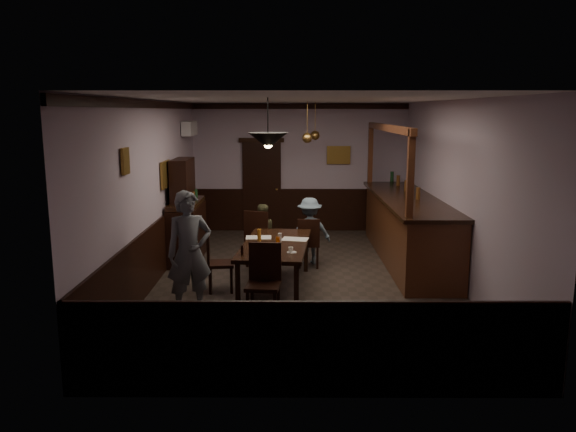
{
  "coord_description": "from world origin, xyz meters",
  "views": [
    {
      "loc": [
        -0.23,
        -9.17,
        2.82
      ],
      "look_at": [
        -0.27,
        -0.29,
        1.15
      ],
      "focal_mm": 35.0,
      "sensor_mm": 36.0,
      "label": 1
    }
  ],
  "objects_px": {
    "person_standing": "(189,253)",
    "soda_can": "(278,241)",
    "coffee_cup": "(291,249)",
    "chair_far_left": "(258,236)",
    "pendant_iron": "(268,141)",
    "chair_near": "(264,278)",
    "person_seated_left": "(262,233)",
    "dining_table": "(275,247)",
    "pendant_brass_mid": "(307,138)",
    "sideboard": "(186,220)",
    "pendant_brass_far": "(315,136)",
    "bar_counter": "(407,227)",
    "chair_far_right": "(309,241)",
    "person_seated_right": "(309,231)",
    "chair_side": "(216,259)"
  },
  "relations": [
    {
      "from": "person_seated_left",
      "to": "sideboard",
      "type": "bearing_deg",
      "value": -17.35
    },
    {
      "from": "dining_table",
      "to": "chair_far_left",
      "type": "relative_size",
      "value": 2.18
    },
    {
      "from": "person_seated_right",
      "to": "coffee_cup",
      "type": "distance_m",
      "value": 2.15
    },
    {
      "from": "soda_can",
      "to": "pendant_brass_mid",
      "type": "bearing_deg",
      "value": 77.84
    },
    {
      "from": "pendant_iron",
      "to": "pendant_brass_mid",
      "type": "distance_m",
      "value": 3.21
    },
    {
      "from": "chair_far_left",
      "to": "chair_side",
      "type": "xyz_separation_m",
      "value": [
        -0.6,
        -1.43,
        -0.06
      ]
    },
    {
      "from": "chair_far_right",
      "to": "coffee_cup",
      "type": "height_order",
      "value": "chair_far_right"
    },
    {
      "from": "dining_table",
      "to": "person_standing",
      "type": "distance_m",
      "value": 1.64
    },
    {
      "from": "chair_near",
      "to": "person_seated_left",
      "type": "relative_size",
      "value": 0.93
    },
    {
      "from": "chair_near",
      "to": "pendant_iron",
      "type": "xyz_separation_m",
      "value": [
        0.05,
        0.51,
        1.84
      ]
    },
    {
      "from": "chair_far_right",
      "to": "pendant_brass_far",
      "type": "bearing_deg",
      "value": -92.35
    },
    {
      "from": "chair_near",
      "to": "sideboard",
      "type": "height_order",
      "value": "sideboard"
    },
    {
      "from": "person_seated_right",
      "to": "soda_can",
      "type": "xyz_separation_m",
      "value": [
        -0.55,
        -1.59,
        0.19
      ]
    },
    {
      "from": "dining_table",
      "to": "chair_near",
      "type": "xyz_separation_m",
      "value": [
        -0.12,
        -1.31,
        -0.12
      ]
    },
    {
      "from": "chair_side",
      "to": "chair_far_left",
      "type": "bearing_deg",
      "value": -29.08
    },
    {
      "from": "soda_can",
      "to": "pendant_iron",
      "type": "xyz_separation_m",
      "value": [
        -0.12,
        -0.71,
        1.6
      ]
    },
    {
      "from": "chair_far_left",
      "to": "person_standing",
      "type": "height_order",
      "value": "person_standing"
    },
    {
      "from": "pendant_brass_far",
      "to": "pendant_iron",
      "type": "bearing_deg",
      "value": -101.29
    },
    {
      "from": "soda_can",
      "to": "bar_counter",
      "type": "distance_m",
      "value": 3.04
    },
    {
      "from": "chair_near",
      "to": "pendant_brass_far",
      "type": "bearing_deg",
      "value": 85.26
    },
    {
      "from": "pendant_brass_mid",
      "to": "dining_table",
      "type": "bearing_deg",
      "value": -103.57
    },
    {
      "from": "person_standing",
      "to": "person_seated_right",
      "type": "height_order",
      "value": "person_standing"
    },
    {
      "from": "coffee_cup",
      "to": "person_seated_right",
      "type": "bearing_deg",
      "value": 85.97
    },
    {
      "from": "pendant_iron",
      "to": "soda_can",
      "type": "bearing_deg",
      "value": 80.63
    },
    {
      "from": "pendant_iron",
      "to": "person_seated_left",
      "type": "bearing_deg",
      "value": 95.45
    },
    {
      "from": "dining_table",
      "to": "sideboard",
      "type": "distance_m",
      "value": 2.48
    },
    {
      "from": "chair_far_left",
      "to": "pendant_brass_mid",
      "type": "relative_size",
      "value": 1.3
    },
    {
      "from": "person_standing",
      "to": "soda_can",
      "type": "distance_m",
      "value": 1.6
    },
    {
      "from": "pendant_iron",
      "to": "chair_side",
      "type": "bearing_deg",
      "value": 142.38
    },
    {
      "from": "chair_far_left",
      "to": "chair_far_right",
      "type": "distance_m",
      "value": 0.92
    },
    {
      "from": "person_standing",
      "to": "chair_far_left",
      "type": "bearing_deg",
      "value": 46.82
    },
    {
      "from": "person_standing",
      "to": "pendant_iron",
      "type": "height_order",
      "value": "pendant_iron"
    },
    {
      "from": "sideboard",
      "to": "pendant_brass_mid",
      "type": "relative_size",
      "value": 2.39
    },
    {
      "from": "chair_side",
      "to": "chair_near",
      "type": "bearing_deg",
      "value": -151.7
    },
    {
      "from": "person_seated_left",
      "to": "soda_can",
      "type": "bearing_deg",
      "value": 91.2
    },
    {
      "from": "person_seated_left",
      "to": "pendant_iron",
      "type": "height_order",
      "value": "pendant_iron"
    },
    {
      "from": "sideboard",
      "to": "bar_counter",
      "type": "xyz_separation_m",
      "value": [
        4.2,
        -0.01,
        -0.13
      ]
    },
    {
      "from": "chair_far_left",
      "to": "chair_far_right",
      "type": "relative_size",
      "value": 1.14
    },
    {
      "from": "chair_near",
      "to": "pendant_brass_mid",
      "type": "relative_size",
      "value": 1.29
    },
    {
      "from": "chair_side",
      "to": "sideboard",
      "type": "bearing_deg",
      "value": 16.55
    },
    {
      "from": "sideboard",
      "to": "pendant_brass_mid",
      "type": "xyz_separation_m",
      "value": [
        2.31,
        0.58,
        1.52
      ]
    },
    {
      "from": "chair_near",
      "to": "soda_can",
      "type": "distance_m",
      "value": 1.25
    },
    {
      "from": "chair_side",
      "to": "person_seated_left",
      "type": "bearing_deg",
      "value": -26.96
    },
    {
      "from": "coffee_cup",
      "to": "chair_far_left",
      "type": "bearing_deg",
      "value": 112.48
    },
    {
      "from": "chair_far_right",
      "to": "pendant_iron",
      "type": "height_order",
      "value": "pendant_iron"
    },
    {
      "from": "bar_counter",
      "to": "pendant_brass_mid",
      "type": "height_order",
      "value": "pendant_brass_mid"
    },
    {
      "from": "soda_can",
      "to": "pendant_brass_far",
      "type": "height_order",
      "value": "pendant_brass_far"
    },
    {
      "from": "chair_side",
      "to": "bar_counter",
      "type": "xyz_separation_m",
      "value": [
        3.4,
        1.88,
        0.13
      ]
    },
    {
      "from": "coffee_cup",
      "to": "dining_table",
      "type": "bearing_deg",
      "value": 117.01
    },
    {
      "from": "person_seated_left",
      "to": "sideboard",
      "type": "distance_m",
      "value": 1.47
    }
  ]
}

